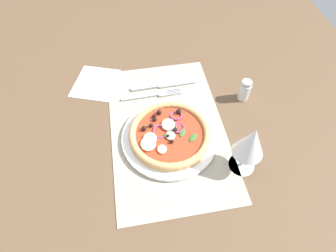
{
  "coord_description": "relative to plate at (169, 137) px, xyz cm",
  "views": [
    {
      "loc": [
        43.84,
        -7.5,
        61.16
      ],
      "look_at": [
        1.11,
        0.0,
        2.46
      ],
      "focal_mm": 29.5,
      "sensor_mm": 36.0,
      "label": 1
    }
  ],
  "objects": [
    {
      "name": "wine_glass",
      "position": [
        10.77,
        16.27,
        9.2
      ],
      "size": [
        7.2,
        7.2,
        14.9
      ],
      "color": "silver",
      "rests_on": "ground_plane"
    },
    {
      "name": "pepper_shaker",
      "position": [
        -10.82,
        24.03,
        2.33
      ],
      "size": [
        3.2,
        3.2,
        6.7
      ],
      "color": "silver",
      "rests_on": "ground_plane"
    },
    {
      "name": "fork",
      "position": [
        -16.08,
        -1.49,
        -0.31
      ],
      "size": [
        2.35,
        18.03,
        0.44
      ],
      "rotation": [
        0.0,
        0.0,
        1.6
      ],
      "color": "#B2B5BA",
      "rests_on": "placemat"
    },
    {
      "name": "plate",
      "position": [
        0.0,
        0.0,
        0.0
      ],
      "size": [
        25.22,
        25.22,
        1.06
      ],
      "primitive_type": "cylinder",
      "color": "white",
      "rests_on": "placemat"
    },
    {
      "name": "ground_plane",
      "position": [
        -3.69,
        0.08,
        -2.13
      ],
      "size": [
        190.0,
        140.0,
        2.4
      ],
      "primitive_type": "cube",
      "color": "brown"
    },
    {
      "name": "pizza",
      "position": [
        -0.02,
        -0.15,
        1.64
      ],
      "size": [
        21.24,
        21.24,
        2.69
      ],
      "color": "tan",
      "rests_on": "plate"
    },
    {
      "name": "knife",
      "position": [
        -19.67,
        1.97,
        -0.27
      ],
      "size": [
        2.36,
        20.04,
        0.62
      ],
      "rotation": [
        0.0,
        0.0,
        1.6
      ],
      "color": "#B2B5BA",
      "rests_on": "placemat"
    },
    {
      "name": "napkin",
      "position": [
        -24.61,
        -18.97,
        -0.75
      ],
      "size": [
        17.34,
        16.51,
        0.36
      ],
      "primitive_type": "cube",
      "rotation": [
        0.0,
        0.0,
        -0.35
      ],
      "color": "white",
      "rests_on": "ground_plane"
    },
    {
      "name": "placemat",
      "position": [
        -3.69,
        0.08,
        -0.73
      ],
      "size": [
        49.53,
        30.61,
        0.4
      ],
      "primitive_type": "cube",
      "color": "#A39984",
      "rests_on": "ground_plane"
    }
  ]
}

